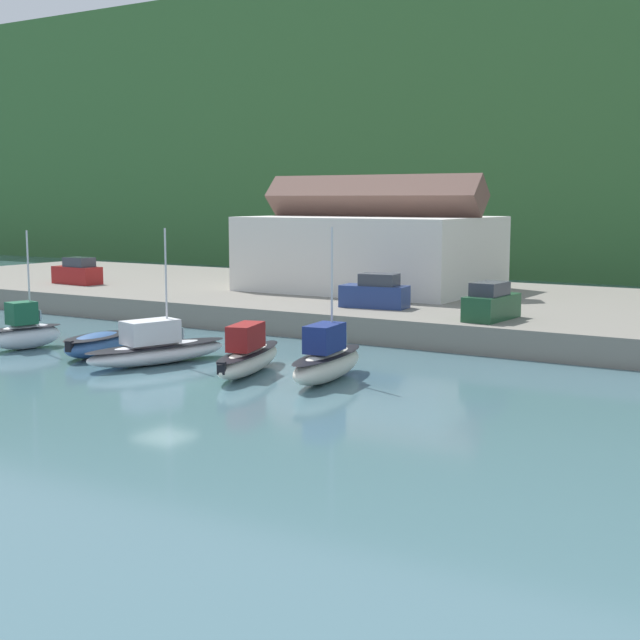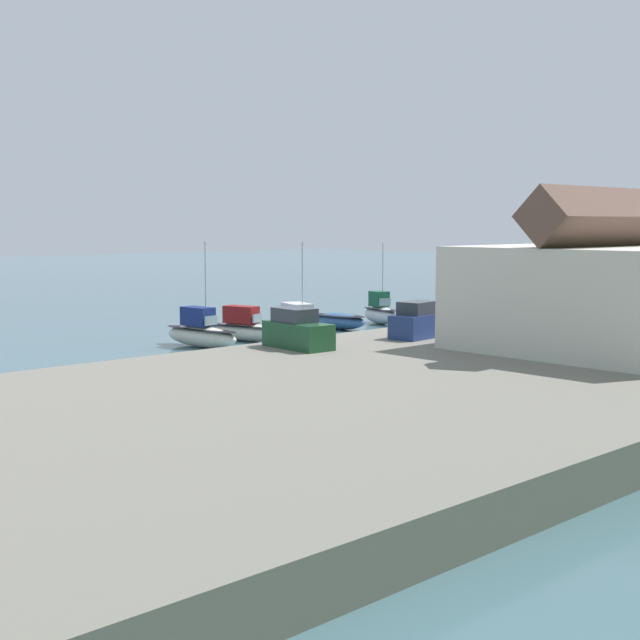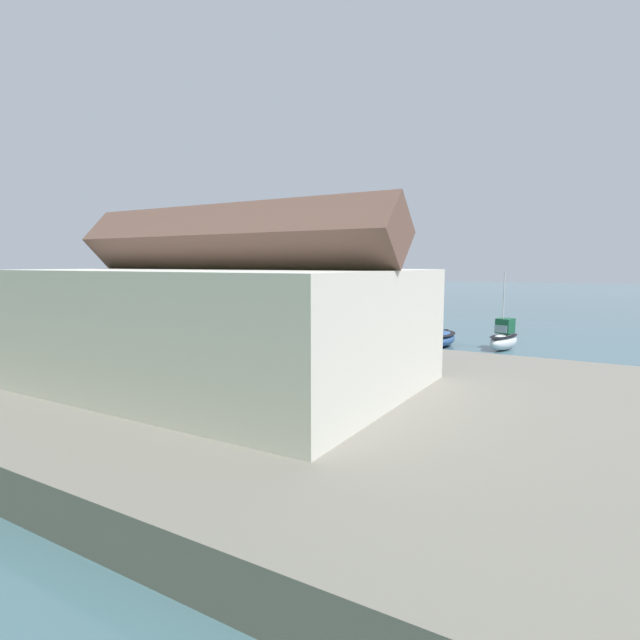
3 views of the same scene
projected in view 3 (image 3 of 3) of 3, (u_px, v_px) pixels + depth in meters
ground_plane at (379, 334)px, 51.98m from camera, size 320.00×320.00×0.00m
quay_promenade at (184, 379)px, 28.39m from camera, size 96.97×25.83×1.57m
harbor_clubhouse at (229, 321)px, 24.00m from camera, size 17.49×12.84×8.61m
moored_boat_0 at (504, 338)px, 42.55m from camera, size 2.56×4.48×6.65m
moored_boat_1 at (443, 338)px, 44.87m from camera, size 2.86×5.18×1.28m
moored_boat_2 at (399, 333)px, 46.97m from camera, size 4.49×8.27×6.91m
moored_boat_3 at (345, 329)px, 49.41m from camera, size 3.37×7.38×2.46m
moored_boat_4 at (307, 326)px, 51.04m from camera, size 2.43×6.77×7.11m
parked_car_1 at (261, 332)px, 35.61m from camera, size 4.39×2.29×2.16m
parked_car_2 at (5, 309)px, 52.94m from camera, size 4.40×2.33×2.16m
parked_car_3 at (192, 323)px, 41.16m from camera, size 2.08×4.31×2.16m
mooring_buoy_0 at (199, 316)px, 66.24m from camera, size 0.80×0.80×0.80m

